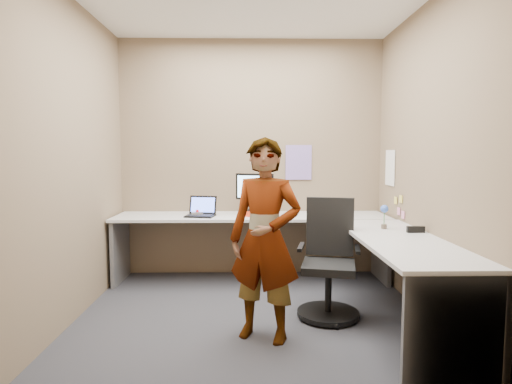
{
  "coord_description": "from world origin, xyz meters",
  "views": [
    {
      "loc": [
        -0.04,
        -3.66,
        1.4
      ],
      "look_at": [
        0.04,
        0.25,
        1.05
      ],
      "focal_mm": 30.0,
      "sensor_mm": 36.0,
      "label": 1
    }
  ],
  "objects_px": {
    "desk": "(297,238)",
    "monitor": "(254,189)",
    "office_chair": "(329,269)",
    "person": "(265,239)"
  },
  "relations": [
    {
      "from": "desk",
      "to": "monitor",
      "type": "relative_size",
      "value": 7.34
    },
    {
      "from": "office_chair",
      "to": "person",
      "type": "bearing_deg",
      "value": -129.0
    },
    {
      "from": "office_chair",
      "to": "person",
      "type": "height_order",
      "value": "person"
    },
    {
      "from": "office_chair",
      "to": "person",
      "type": "distance_m",
      "value": 0.81
    },
    {
      "from": "office_chair",
      "to": "person",
      "type": "xyz_separation_m",
      "value": [
        -0.57,
        -0.45,
        0.35
      ]
    },
    {
      "from": "desk",
      "to": "office_chair",
      "type": "height_order",
      "value": "office_chair"
    },
    {
      "from": "person",
      "to": "monitor",
      "type": "bearing_deg",
      "value": 114.39
    },
    {
      "from": "desk",
      "to": "person",
      "type": "bearing_deg",
      "value": -111.12
    },
    {
      "from": "desk",
      "to": "office_chair",
      "type": "distance_m",
      "value": 0.53
    },
    {
      "from": "monitor",
      "to": "person",
      "type": "height_order",
      "value": "person"
    }
  ]
}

